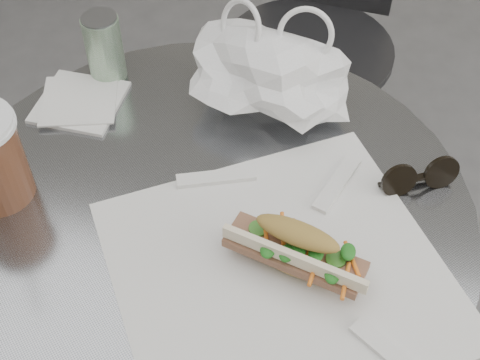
% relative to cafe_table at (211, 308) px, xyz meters
% --- Properties ---
extents(cafe_table, '(0.76, 0.76, 0.74)m').
position_rel_cafe_table_xyz_m(cafe_table, '(0.00, 0.00, 0.00)').
color(cafe_table, slate).
rests_on(cafe_table, ground).
extents(chair_far, '(0.41, 0.43, 0.77)m').
position_rel_cafe_table_xyz_m(chair_far, '(0.07, 0.76, -0.12)').
color(chair_far, '#2D2D30').
rests_on(chair_far, ground).
extents(sandwich_paper, '(0.56, 0.55, 0.00)m').
position_rel_cafe_table_xyz_m(sandwich_paper, '(0.12, -0.09, 0.28)').
color(sandwich_paper, white).
rests_on(sandwich_paper, cafe_table).
extents(banh_mi, '(0.24, 0.14, 0.08)m').
position_rel_cafe_table_xyz_m(banh_mi, '(0.14, -0.07, 0.31)').
color(banh_mi, '#A98C40').
rests_on(banh_mi, sandwich_paper).
extents(sunglasses, '(0.11, 0.07, 0.05)m').
position_rel_cafe_table_xyz_m(sunglasses, '(0.29, 0.10, 0.29)').
color(sunglasses, black).
rests_on(sunglasses, cafe_table).
extents(plastic_bag, '(0.29, 0.25, 0.12)m').
position_rel_cafe_table_xyz_m(plastic_bag, '(0.05, 0.23, 0.33)').
color(plastic_bag, white).
rests_on(plastic_bag, cafe_table).
extents(napkin_stack, '(0.15, 0.15, 0.01)m').
position_rel_cafe_table_xyz_m(napkin_stack, '(-0.25, 0.17, 0.28)').
color(napkin_stack, white).
rests_on(napkin_stack, cafe_table).
extents(drink_can, '(0.06, 0.06, 0.12)m').
position_rel_cafe_table_xyz_m(drink_can, '(-0.22, 0.25, 0.33)').
color(drink_can, '#528C51').
rests_on(drink_can, cafe_table).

